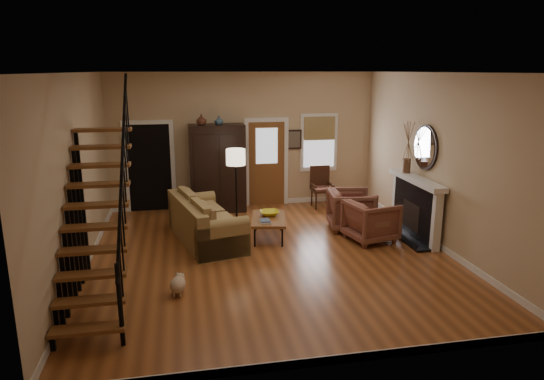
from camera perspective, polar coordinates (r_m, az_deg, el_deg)
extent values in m
plane|color=#975226|center=(9.05, -0.15, -7.72)|extent=(7.00, 7.00, 0.00)
plane|color=white|center=(8.41, -0.16, 13.67)|extent=(7.00, 7.00, 0.00)
cube|color=tan|center=(11.99, -3.28, 5.82)|extent=(6.50, 0.04, 3.30)
cube|color=tan|center=(8.60, -21.95, 1.59)|extent=(0.04, 7.00, 3.30)
cube|color=tan|center=(9.71, 19.08, 3.15)|extent=(0.04, 7.00, 3.30)
cube|color=black|center=(12.15, -14.16, 2.66)|extent=(1.00, 0.36, 2.10)
cube|color=brown|center=(12.15, -0.65, 3.08)|extent=(0.90, 0.06, 2.10)
cube|color=silver|center=(12.36, 5.55, 5.56)|extent=(0.96, 0.06, 1.46)
cube|color=black|center=(10.32, 16.67, -2.20)|extent=(0.24, 1.60, 1.15)
cube|color=white|center=(10.14, 16.61, 1.17)|extent=(0.30, 1.95, 0.10)
cylinder|color=silver|center=(10.08, 17.52, 4.80)|extent=(0.05, 0.90, 0.90)
imported|color=#4C2619|center=(11.38, -8.31, 8.18)|extent=(0.24, 0.24, 0.25)
imported|color=#334C60|center=(11.41, -6.28, 8.15)|extent=(0.20, 0.20, 0.21)
imported|color=gold|center=(9.94, -0.30, -2.73)|extent=(0.39, 0.39, 0.10)
imported|color=maroon|center=(9.90, 11.56, -3.55)|extent=(1.07, 1.05, 0.83)
imported|color=maroon|center=(10.53, 9.27, -2.31)|extent=(1.06, 1.04, 0.85)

